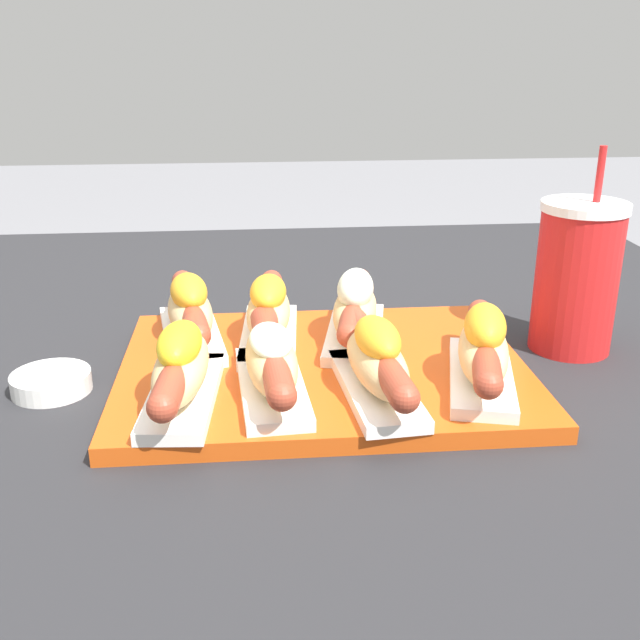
# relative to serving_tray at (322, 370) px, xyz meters

# --- Properties ---
(patio_table) EXTENTS (1.19, 1.07, 0.71)m
(patio_table) POSITION_rel_serving_tray_xyz_m (0.00, 0.13, -0.37)
(patio_table) COLOR #232326
(patio_table) RESTS_ON ground_plane
(serving_tray) EXTENTS (0.42, 0.32, 0.02)m
(serving_tray) POSITION_rel_serving_tray_xyz_m (0.00, 0.00, 0.00)
(serving_tray) COLOR #CC4C14
(serving_tray) RESTS_ON patio_table
(hot_dog_0) EXTENTS (0.07, 0.21, 0.08)m
(hot_dog_0) POSITION_rel_serving_tray_xyz_m (-0.14, -0.08, 0.04)
(hot_dog_0) COLOR white
(hot_dog_0) RESTS_ON serving_tray
(hot_dog_1) EXTENTS (0.07, 0.21, 0.06)m
(hot_dog_1) POSITION_rel_serving_tray_xyz_m (-0.05, -0.07, 0.04)
(hot_dog_1) COLOR white
(hot_dog_1) RESTS_ON serving_tray
(hot_dog_2) EXTENTS (0.07, 0.21, 0.08)m
(hot_dog_2) POSITION_rel_serving_tray_xyz_m (0.04, -0.08, 0.04)
(hot_dog_2) COLOR white
(hot_dog_2) RESTS_ON serving_tray
(hot_dog_3) EXTENTS (0.10, 0.21, 0.08)m
(hot_dog_3) POSITION_rel_serving_tray_xyz_m (0.15, -0.06, 0.04)
(hot_dog_3) COLOR white
(hot_dog_3) RESTS_ON serving_tray
(hot_dog_4) EXTENTS (0.09, 0.21, 0.08)m
(hot_dog_4) POSITION_rel_serving_tray_xyz_m (-0.14, 0.08, 0.04)
(hot_dog_4) COLOR white
(hot_dog_4) RESTS_ON serving_tray
(hot_dog_5) EXTENTS (0.07, 0.21, 0.07)m
(hot_dog_5) POSITION_rel_serving_tray_xyz_m (-0.05, 0.07, 0.04)
(hot_dog_5) COLOR white
(hot_dog_5) RESTS_ON serving_tray
(hot_dog_6) EXTENTS (0.09, 0.21, 0.08)m
(hot_dog_6) POSITION_rel_serving_tray_xyz_m (0.04, 0.06, 0.04)
(hot_dog_6) COLOR white
(hot_dog_6) RESTS_ON serving_tray
(sauce_bowl) EXTENTS (0.08, 0.08, 0.02)m
(sauce_bowl) POSITION_rel_serving_tray_xyz_m (-0.28, -0.01, 0.00)
(sauce_bowl) COLOR white
(sauce_bowl) RESTS_ON patio_table
(drink_cup) EXTENTS (0.09, 0.09, 0.23)m
(drink_cup) POSITION_rel_serving_tray_xyz_m (0.29, 0.06, 0.08)
(drink_cup) COLOR red
(drink_cup) RESTS_ON patio_table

